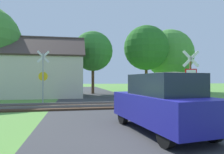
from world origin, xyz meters
TOP-DOWN VIEW (x-y plane):
  - ground_plane at (0.00, 0.00)m, footprint 160.00×160.00m
  - road_asphalt at (0.00, 2.00)m, footprint 6.49×80.00m
  - rail_track at (0.00, 6.76)m, footprint 60.00×2.60m
  - stop_sign_near at (3.84, 3.99)m, footprint 0.87×0.19m
  - crossing_sign_far at (-4.11, 9.55)m, footprint 0.88×0.13m
  - house at (-4.80, 15.05)m, footprint 7.85×6.43m
  - tree_center at (0.24, 18.26)m, footprint 4.67×4.67m
  - tree_far at (11.19, 20.74)m, footprint 6.75×6.75m
  - tree_right at (7.00, 18.62)m, footprint 5.62×5.62m
  - mail_truck at (6.90, 10.70)m, footprint 5.19×3.97m
  - parked_car at (0.65, 0.58)m, footprint 2.15×4.18m

SIDE VIEW (x-z plane):
  - ground_plane at x=0.00m, z-range 0.00..0.00m
  - road_asphalt at x=0.00m, z-range 0.00..0.01m
  - rail_track at x=0.00m, z-range -0.05..0.17m
  - parked_car at x=0.65m, z-range 0.00..1.78m
  - mail_truck at x=6.90m, z-range 0.12..2.36m
  - stop_sign_near at x=3.84m, z-range 0.21..3.32m
  - house at x=-4.80m, z-range -0.88..4.97m
  - crossing_sign_far at x=-4.11m, z-range 0.21..3.90m
  - tree_center at x=0.24m, z-range 1.32..8.65m
  - tree_far at x=11.19m, z-range 0.95..9.61m
  - tree_right at x=7.00m, z-range 1.41..9.88m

